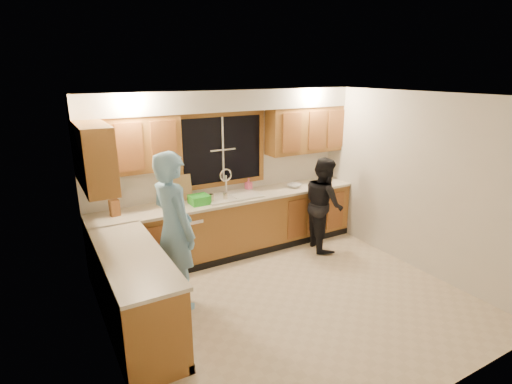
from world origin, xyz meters
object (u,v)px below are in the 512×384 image
(knife_block, at_px, (115,208))
(dishwasher, at_px, (180,239))
(stove, at_px, (149,322))
(bowl, at_px, (294,186))
(man, at_px, (174,231))
(soap_bottle, at_px, (249,184))
(sink, at_px, (232,200))
(dish_crate, at_px, (199,200))
(woman, at_px, (324,204))

(knife_block, bearing_deg, dishwasher, -11.86)
(stove, xyz_separation_m, bowl, (2.93, 1.79, 0.50))
(man, bearing_deg, stove, 134.26)
(man, height_order, soap_bottle, man)
(dishwasher, distance_m, bowl, 2.05)
(sink, height_order, bowl, sink)
(man, height_order, bowl, man)
(sink, distance_m, stove, 2.60)
(sink, relative_size, soap_bottle, 4.35)
(sink, distance_m, knife_block, 1.71)
(sink, height_order, dish_crate, sink)
(woman, bearing_deg, stove, 128.30)
(bowl, bearing_deg, woman, -66.47)
(knife_block, relative_size, dish_crate, 0.81)
(woman, bearing_deg, knife_block, 95.54)
(sink, xyz_separation_m, knife_block, (-1.70, 0.03, 0.16))
(man, height_order, knife_block, man)
(man, height_order, dish_crate, man)
(dishwasher, distance_m, dish_crate, 0.65)
(stove, xyz_separation_m, dish_crate, (1.25, 1.76, 0.53))
(soap_bottle, bearing_deg, stove, -137.53)
(dish_crate, bearing_deg, soap_bottle, 14.58)
(sink, xyz_separation_m, man, (-1.23, -0.97, 0.09))
(woman, height_order, soap_bottle, woman)
(knife_block, bearing_deg, man, -73.36)
(dishwasher, relative_size, soap_bottle, 4.15)
(dishwasher, height_order, soap_bottle, soap_bottle)
(dishwasher, distance_m, stove, 2.04)
(stove, height_order, knife_block, knife_block)
(woman, bearing_deg, sink, 84.27)
(bowl, bearing_deg, stove, -148.60)
(woman, distance_m, soap_bottle, 1.23)
(stove, xyz_separation_m, knife_block, (0.10, 1.85, 0.58))
(man, bearing_deg, dishwasher, -33.72)
(sink, distance_m, woman, 1.46)
(soap_bottle, bearing_deg, dishwasher, -171.05)
(dishwasher, bearing_deg, man, -111.66)
(dish_crate, bearing_deg, man, -126.91)
(dishwasher, distance_m, soap_bottle, 1.40)
(stove, height_order, man, man)
(knife_block, distance_m, bowl, 2.83)
(sink, xyz_separation_m, bowl, (1.13, -0.04, 0.08))
(dishwasher, distance_m, man, 1.16)
(woman, distance_m, dish_crate, 1.97)
(sink, relative_size, dishwasher, 1.05)
(knife_block, bearing_deg, dish_crate, -13.53)
(knife_block, bearing_deg, woman, -19.49)
(woman, bearing_deg, soap_bottle, 69.13)
(knife_block, bearing_deg, soap_bottle, -4.76)
(sink, bearing_deg, knife_block, 179.01)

